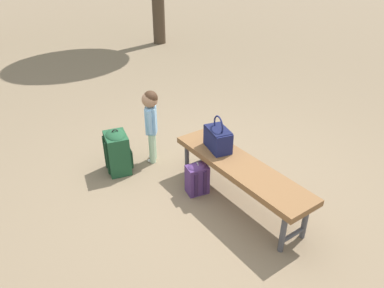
{
  "coord_description": "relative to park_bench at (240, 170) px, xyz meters",
  "views": [
    {
      "loc": [
        -1.73,
        2.66,
        2.32
      ],
      "look_at": [
        0.25,
        0.07,
        0.45
      ],
      "focal_mm": 33.67,
      "sensor_mm": 36.0,
      "label": 1
    }
  ],
  "objects": [
    {
      "name": "park_bench",
      "position": [
        0.0,
        0.0,
        0.0
      ],
      "size": [
        1.65,
        0.85,
        0.45
      ],
      "color": "brown",
      "rests_on": "ground"
    },
    {
      "name": "backpack_small",
      "position": [
        0.43,
        0.12,
        -0.21
      ],
      "size": [
        0.25,
        0.27,
        0.37
      ],
      "color": "#4C2D66",
      "rests_on": "ground"
    },
    {
      "name": "backpack_large",
      "position": [
        1.38,
        0.33,
        -0.13
      ],
      "size": [
        0.39,
        0.36,
        0.53
      ],
      "color": "#1E4C2D",
      "rests_on": "ground"
    },
    {
      "name": "handbag",
      "position": [
        0.34,
        -0.11,
        0.18
      ],
      "size": [
        0.37,
        0.32,
        0.37
      ],
      "color": "#191E4C",
      "rests_on": "park_bench"
    },
    {
      "name": "ground_plane",
      "position": [
        0.36,
        -0.1,
        -0.39
      ],
      "size": [
        40.0,
        40.0,
        0.0
      ],
      "primitive_type": "plane",
      "color": "#7F6B51",
      "rests_on": "ground"
    },
    {
      "name": "child_standing",
      "position": [
        1.21,
        -0.06,
        0.2
      ],
      "size": [
        0.18,
        0.21,
        0.89
      ],
      "color": "#B2D8B2",
      "rests_on": "ground"
    }
  ]
}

